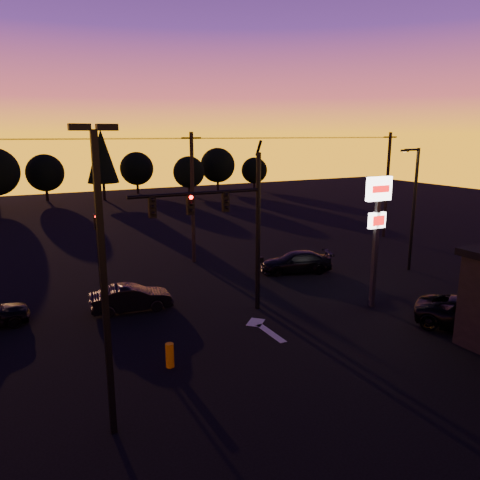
% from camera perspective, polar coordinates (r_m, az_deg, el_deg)
% --- Properties ---
extents(ground, '(120.00, 120.00, 0.00)m').
position_cam_1_polar(ground, '(20.76, 4.02, -12.52)').
color(ground, black).
rests_on(ground, ground).
extents(lane_arrow, '(1.20, 3.10, 0.01)m').
position_cam_1_polar(lane_arrow, '(22.30, 2.86, -10.64)').
color(lane_arrow, beige).
rests_on(lane_arrow, ground).
extents(traffic_signal_mast, '(6.79, 0.52, 8.58)m').
position_cam_1_polar(traffic_signal_mast, '(22.56, -1.30, 2.77)').
color(traffic_signal_mast, black).
rests_on(traffic_signal_mast, ground).
extents(secondary_signal, '(0.30, 0.31, 4.35)m').
position_cam_1_polar(secondary_signal, '(28.51, -16.96, 0.08)').
color(secondary_signal, black).
rests_on(secondary_signal, ground).
extents(parking_lot_light, '(1.25, 0.30, 9.14)m').
position_cam_1_polar(parking_lot_light, '(13.65, -16.40, -3.05)').
color(parking_lot_light, black).
rests_on(parking_lot_light, ground).
extents(pylon_sign, '(1.50, 0.28, 6.80)m').
position_cam_1_polar(pylon_sign, '(24.61, 16.40, 3.04)').
color(pylon_sign, black).
rests_on(pylon_sign, ground).
extents(streetlight, '(1.55, 0.35, 8.00)m').
position_cam_1_polar(streetlight, '(32.35, 20.35, 4.12)').
color(streetlight, black).
rests_on(streetlight, ground).
extents(utility_pole_1, '(1.40, 0.26, 9.00)m').
position_cam_1_polar(utility_pole_1, '(32.51, -5.79, 5.20)').
color(utility_pole_1, black).
rests_on(utility_pole_1, ground).
extents(utility_pole_2, '(1.40, 0.26, 9.00)m').
position_cam_1_polar(utility_pole_2, '(42.53, 17.49, 6.47)').
color(utility_pole_2, black).
rests_on(utility_pole_2, ground).
extents(power_wires, '(36.00, 1.22, 0.07)m').
position_cam_1_polar(power_wires, '(32.22, -5.95, 12.22)').
color(power_wires, black).
rests_on(power_wires, ground).
extents(bollard, '(0.33, 0.33, 0.98)m').
position_cam_1_polar(bollard, '(18.87, -8.56, -13.73)').
color(bollard, '#C16F00').
rests_on(bollard, ground).
extents(tree_3, '(4.95, 4.95, 6.22)m').
position_cam_1_polar(tree_3, '(68.39, -22.67, 7.56)').
color(tree_3, black).
rests_on(tree_3, ground).
extents(tree_4, '(4.18, 4.18, 9.50)m').
position_cam_1_polar(tree_4, '(66.28, -16.48, 9.78)').
color(tree_4, black).
rests_on(tree_4, ground).
extents(tree_5, '(4.95, 4.95, 6.22)m').
position_cam_1_polar(tree_5, '(72.63, -12.48, 8.50)').
color(tree_5, black).
rests_on(tree_5, ground).
extents(tree_6, '(4.54, 4.54, 5.71)m').
position_cam_1_polar(tree_6, '(68.84, -6.26, 8.23)').
color(tree_6, black).
rests_on(tree_6, ground).
extents(tree_7, '(5.36, 5.36, 6.74)m').
position_cam_1_polar(tree_7, '(73.89, -2.74, 9.09)').
color(tree_7, black).
rests_on(tree_7, ground).
extents(tree_8, '(4.12, 4.12, 5.19)m').
position_cam_1_polar(tree_8, '(75.78, 1.75, 8.48)').
color(tree_8, black).
rests_on(tree_8, ground).
extents(car_mid, '(4.20, 1.83, 1.34)m').
position_cam_1_polar(car_mid, '(24.72, -13.11, -6.91)').
color(car_mid, black).
rests_on(car_mid, ground).
extents(car_right, '(5.04, 3.34, 1.36)m').
position_cam_1_polar(car_right, '(30.84, 6.83, -2.68)').
color(car_right, black).
rests_on(car_right, ground).
extents(suv_parked, '(4.82, 5.75, 1.46)m').
position_cam_1_polar(suv_parked, '(24.25, 26.86, -8.25)').
color(suv_parked, black).
rests_on(suv_parked, ground).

